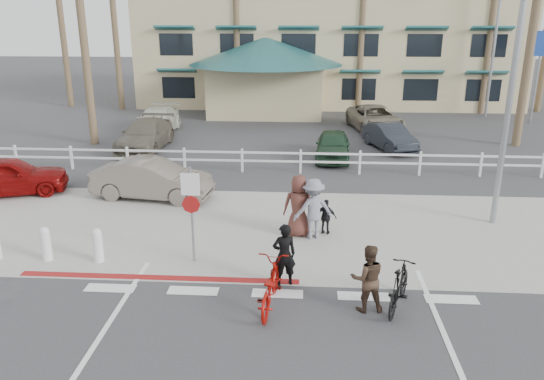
# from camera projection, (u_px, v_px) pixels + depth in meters

# --- Properties ---
(ground) EXTENTS (140.00, 140.00, 0.00)m
(ground) POSITION_uv_depth(u_px,v_px,m) (276.00, 308.00, 11.84)
(ground) COLOR #333335
(bike_path) EXTENTS (12.00, 16.00, 0.01)m
(bike_path) POSITION_uv_depth(u_px,v_px,m) (270.00, 363.00, 9.95)
(bike_path) COLOR #333335
(bike_path) RESTS_ON ground
(sidewalk_plaza) EXTENTS (22.00, 7.00, 0.01)m
(sidewalk_plaza) POSITION_uv_depth(u_px,v_px,m) (285.00, 229.00, 16.10)
(sidewalk_plaza) COLOR gray
(sidewalk_plaza) RESTS_ON ground
(cross_street) EXTENTS (40.00, 5.00, 0.01)m
(cross_street) POSITION_uv_depth(u_px,v_px,m) (289.00, 188.00, 19.88)
(cross_street) COLOR #333335
(cross_street) RESTS_ON ground
(parking_lot) EXTENTS (50.00, 16.00, 0.01)m
(parking_lot) POSITION_uv_depth(u_px,v_px,m) (295.00, 134.00, 28.87)
(parking_lot) COLOR #333335
(parking_lot) RESTS_ON ground
(curb_red) EXTENTS (7.00, 0.25, 0.02)m
(curb_red) POSITION_uv_depth(u_px,v_px,m) (158.00, 278.00, 13.16)
(curb_red) COLOR maroon
(curb_red) RESTS_ON ground
(rail_fence) EXTENTS (29.40, 0.16, 1.00)m
(rail_fence) POSITION_uv_depth(u_px,v_px,m) (303.00, 162.00, 21.59)
(rail_fence) COLOR silver
(rail_fence) RESTS_ON ground
(building) EXTENTS (28.00, 16.00, 11.30)m
(building) POSITION_uv_depth(u_px,v_px,m) (327.00, 22.00, 39.26)
(building) COLOR #CCBA8B
(building) RESTS_ON ground
(sign_post) EXTENTS (0.50, 0.10, 2.90)m
(sign_post) POSITION_uv_depth(u_px,v_px,m) (192.00, 210.00, 13.60)
(sign_post) COLOR gray
(sign_post) RESTS_ON ground
(bollard_0) EXTENTS (0.26, 0.26, 0.95)m
(bollard_0) POSITION_uv_depth(u_px,v_px,m) (98.00, 245.00, 13.88)
(bollard_0) COLOR silver
(bollard_0) RESTS_ON ground
(bollard_1) EXTENTS (0.26, 0.26, 0.95)m
(bollard_1) POSITION_uv_depth(u_px,v_px,m) (46.00, 244.00, 13.96)
(bollard_1) COLOR silver
(bollard_1) RESTS_ON ground
(streetlight_0) EXTENTS (0.60, 2.00, 9.00)m
(streetlight_0) POSITION_uv_depth(u_px,v_px,m) (513.00, 77.00, 15.22)
(streetlight_0) COLOR gray
(streetlight_0) RESTS_ON ground
(streetlight_1) EXTENTS (0.60, 2.00, 9.50)m
(streetlight_1) POSITION_uv_depth(u_px,v_px,m) (495.00, 39.00, 32.30)
(streetlight_1) COLOR gray
(streetlight_1) RESTS_ON ground
(info_sign) EXTENTS (1.20, 0.16, 5.60)m
(info_sign) POSITION_uv_depth(u_px,v_px,m) (537.00, 75.00, 30.91)
(info_sign) COLOR navy
(info_sign) RESTS_ON ground
(palm_1) EXTENTS (4.00, 4.00, 13.00)m
(palm_1) POSITION_uv_depth(u_px,v_px,m) (113.00, 9.00, 34.17)
(palm_1) COLOR #143416
(palm_1) RESTS_ON ground
(palm_3) EXTENTS (4.00, 4.00, 14.00)m
(palm_3) POSITION_uv_depth(u_px,v_px,m) (236.00, 1.00, 33.52)
(palm_3) COLOR #143416
(palm_3) RESTS_ON ground
(palm_5) EXTENTS (4.00, 4.00, 13.00)m
(palm_5) POSITION_uv_depth(u_px,v_px,m) (363.00, 9.00, 33.19)
(palm_5) COLOR #143416
(palm_5) RESTS_ON ground
(palm_7) EXTENTS (4.00, 4.00, 14.00)m
(palm_7) POSITION_uv_depth(u_px,v_px,m) (494.00, 0.00, 32.54)
(palm_7) COLOR #143416
(palm_7) RESTS_ON ground
(palm_10) EXTENTS (4.00, 4.00, 12.00)m
(palm_10) POSITION_uv_depth(u_px,v_px,m) (81.00, 19.00, 24.75)
(palm_10) COLOR #143416
(palm_10) RESTS_ON ground
(bike_red) EXTENTS (0.89, 2.06, 1.05)m
(bike_red) POSITION_uv_depth(u_px,v_px,m) (270.00, 286.00, 11.71)
(bike_red) COLOR #8E0A05
(bike_red) RESTS_ON ground
(rider_red) EXTENTS (0.65, 0.52, 1.57)m
(rider_red) POSITION_uv_depth(u_px,v_px,m) (284.00, 255.00, 12.61)
(rider_red) COLOR black
(rider_red) RESTS_ON ground
(bike_black) EXTENTS (1.12, 1.83, 1.06)m
(bike_black) POSITION_uv_depth(u_px,v_px,m) (399.00, 287.00, 11.66)
(bike_black) COLOR black
(bike_black) RESTS_ON ground
(rider_black) EXTENTS (0.81, 0.66, 1.56)m
(rider_black) POSITION_uv_depth(u_px,v_px,m) (367.00, 278.00, 11.52)
(rider_black) COLOR #3D2B1F
(rider_black) RESTS_ON ground
(pedestrian_a) EXTENTS (1.32, 1.03, 1.80)m
(pedestrian_a) POSITION_uv_depth(u_px,v_px,m) (313.00, 209.00, 15.25)
(pedestrian_a) COLOR slate
(pedestrian_a) RESTS_ON ground
(pedestrian_child) EXTENTS (0.68, 0.43, 1.08)m
(pedestrian_child) POSITION_uv_depth(u_px,v_px,m) (326.00, 217.00, 15.62)
(pedestrian_child) COLOR black
(pedestrian_child) RESTS_ON ground
(pedestrian_b) EXTENTS (0.92, 0.62, 1.85)m
(pedestrian_b) POSITION_uv_depth(u_px,v_px,m) (299.00, 206.00, 15.40)
(pedestrian_b) COLOR #4E2720
(pedestrian_b) RESTS_ON ground
(car_white_sedan) EXTENTS (4.37, 2.01, 1.39)m
(car_white_sedan) POSITION_uv_depth(u_px,v_px,m) (152.00, 179.00, 18.65)
(car_white_sedan) COLOR #685D54
(car_white_sedan) RESTS_ON ground
(car_red_compact) EXTENTS (4.40, 2.88, 1.39)m
(car_red_compact) POSITION_uv_depth(u_px,v_px,m) (7.00, 176.00, 19.03)
(car_red_compact) COLOR #710707
(car_red_compact) RESTS_ON ground
(lot_car_1) EXTENTS (2.04, 4.78, 1.37)m
(lot_car_1) POSITION_uv_depth(u_px,v_px,m) (145.00, 135.00, 25.45)
(lot_car_1) COLOR #625B4D
(lot_car_1) RESTS_ON ground
(lot_car_2) EXTENTS (1.70, 3.78, 1.26)m
(lot_car_2) POSITION_uv_depth(u_px,v_px,m) (333.00, 145.00, 23.74)
(lot_car_2) COLOR #1F3D28
(lot_car_2) RESTS_ON ground
(lot_car_3) EXTENTS (2.41, 3.96, 1.23)m
(lot_car_3) POSITION_uv_depth(u_px,v_px,m) (390.00, 137.00, 25.43)
(lot_car_3) COLOR black
(lot_car_3) RESTS_ON ground
(lot_car_4) EXTENTS (1.91, 4.70, 1.36)m
(lot_car_4) POSITION_uv_depth(u_px,v_px,m) (157.00, 121.00, 28.71)
(lot_car_4) COLOR beige
(lot_car_4) RESTS_ON ground
(lot_car_5) EXTENTS (3.14, 5.29, 1.38)m
(lot_car_5) POSITION_uv_depth(u_px,v_px,m) (375.00, 119.00, 29.39)
(lot_car_5) COLOR gray
(lot_car_5) RESTS_ON ground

